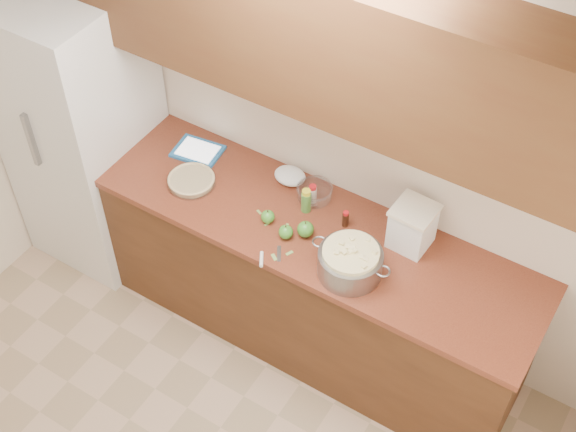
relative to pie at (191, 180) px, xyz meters
The scene contains 23 objects.
room_shell 1.58m from the pie, 65.69° to the right, with size 3.60×3.60×3.60m.
counter_run 0.80m from the pie, ahead, with size 2.64×0.68×0.92m.
upper_cabinets 1.21m from the pie, 19.77° to the left, with size 2.60×0.34×0.70m, color #513218.
fridge 0.81m from the pie, behind, with size 0.70×0.70×1.80m, color silver.
pie is the anchor object (origin of this frame).
colander 1.02m from the pie, ahead, with size 0.42×0.32×0.16m.
flour_canister 1.21m from the pie, 11.30° to the left, with size 0.21×0.21×0.25m.
tablet 0.25m from the pie, 118.58° to the left, with size 0.29×0.23×0.02m.
paring_knife 0.67m from the pie, 21.22° to the right, with size 0.12×0.17×0.02m.
lemon_bottle 0.65m from the pie, 14.09° to the left, with size 0.05×0.05×0.14m.
cinnamon_shaker 0.66m from the pie, 20.26° to the left, with size 0.05×0.05×0.11m.
vanilla_bottle 0.87m from the pie, 11.33° to the left, with size 0.03×0.03×0.10m.
mixing_bowl 0.67m from the pie, 23.07° to the left, with size 0.19×0.19×0.07m.
paper_towel 0.53m from the pie, 34.16° to the left, with size 0.18×0.14×0.07m, color white.
apple_left 0.50m from the pie, ahead, with size 0.07×0.07×0.08m.
apple_center 0.71m from the pie, ahead, with size 0.09×0.09×0.10m.
apple_front 0.64m from the pie, ahead, with size 0.07×0.07×0.09m.
peel_a 0.72m from the pie, 11.30° to the right, with size 0.04×0.02×0.00m, color #7FA751.
peel_b 0.43m from the pie, ahead, with size 0.03×0.01×0.00m, color #7FA751.
peel_c 0.60m from the pie, ahead, with size 0.03×0.01×0.00m, color #7FA751.
peel_d 0.88m from the pie, ahead, with size 0.05×0.02×0.00m, color #7FA751.
peel_e 0.69m from the pie, 17.24° to the right, with size 0.04×0.02×0.00m, color #7FA751.
peel_f 0.51m from the pie, ahead, with size 0.03×0.01×0.00m, color #7FA751.
Camera 1 is at (1.43, -0.93, 3.96)m, focal length 50.00 mm.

